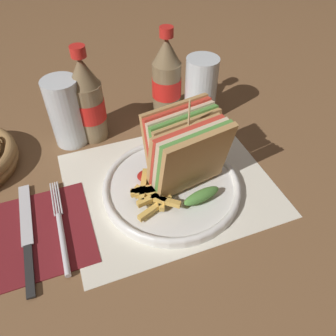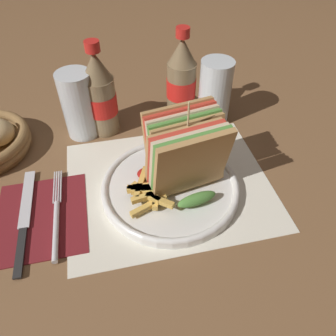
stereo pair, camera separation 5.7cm
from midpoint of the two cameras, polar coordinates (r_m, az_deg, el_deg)
The scene contains 13 objects.
ground_plane at distance 0.59m, azimuth -1.40°, elevation -3.84°, with size 4.00×4.00×0.00m, color brown.
placemat at distance 0.60m, azimuth -2.58°, elevation -2.90°, with size 0.36×0.30×0.00m.
plate_main at distance 0.58m, azimuth -2.12°, elevation -3.54°, with size 0.24×0.24×0.02m.
club_sandwich at distance 0.54m, azimuth 0.23°, elevation 2.50°, with size 0.14×0.13×0.17m.
fries_pile at distance 0.54m, azimuth -5.75°, elevation -4.66°, with size 0.08×0.10×0.02m.
ketchup_blob at distance 0.58m, azimuth -6.60°, elevation -1.45°, with size 0.03×0.03×0.01m.
napkin at distance 0.58m, azimuth -23.44°, elevation -10.18°, with size 0.15×0.17×0.00m.
fork at distance 0.56m, azimuth -20.94°, elevation -10.69°, with size 0.02×0.19×0.01m.
knife at distance 0.58m, azimuth -26.04°, elevation -10.70°, with size 0.02×0.22×0.00m.
coke_bottle_near at distance 0.68m, azimuth -16.19°, elevation 10.99°, with size 0.06×0.06×0.20m.
coke_bottle_far at distance 0.73m, azimuth -2.57°, elevation 15.06°, with size 0.06×0.06×0.20m.
glass_near at distance 0.73m, azimuth 3.40°, elevation 12.81°, with size 0.07×0.07×0.14m.
glass_far at distance 0.69m, azimuth -19.42°, elevation 8.37°, with size 0.07×0.07×0.14m.
Camera 1 is at (-0.15, -0.36, 0.44)m, focal length 35.00 mm.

